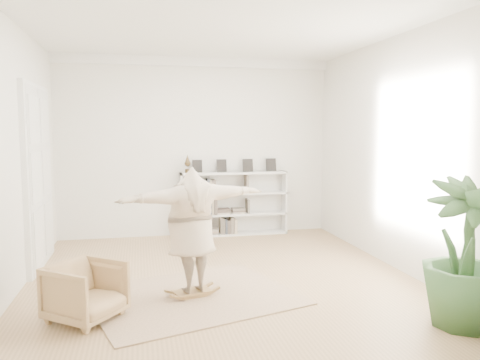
# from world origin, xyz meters

# --- Properties ---
(floor) EXTENTS (6.00, 6.00, 0.00)m
(floor) POSITION_xyz_m (0.00, 0.00, 0.00)
(floor) COLOR #92734B
(floor) RESTS_ON ground
(room_shell) EXTENTS (6.00, 6.00, 6.00)m
(room_shell) POSITION_xyz_m (0.00, 2.94, 3.51)
(room_shell) COLOR silver
(room_shell) RESTS_ON floor
(doors) EXTENTS (0.09, 1.78, 2.92)m
(doors) POSITION_xyz_m (-2.70, 1.30, 1.40)
(doors) COLOR white
(doors) RESTS_ON floor
(bookshelf) EXTENTS (2.20, 0.35, 1.64)m
(bookshelf) POSITION_xyz_m (0.74, 2.82, 0.64)
(bookshelf) COLOR silver
(bookshelf) RESTS_ON floor
(armchair) EXTENTS (1.01, 1.01, 0.66)m
(armchair) POSITION_xyz_m (-1.77, -1.16, 0.33)
(armchair) COLOR tan
(armchair) RESTS_ON floor
(rug) EXTENTS (2.97, 2.63, 0.02)m
(rug) POSITION_xyz_m (-0.51, -0.67, 0.01)
(rug) COLOR tan
(rug) RESTS_ON floor
(rocker_board) EXTENTS (0.53, 0.40, 0.10)m
(rocker_board) POSITION_xyz_m (-0.51, -0.67, 0.06)
(rocker_board) COLOR olive
(rocker_board) RESTS_ON rug
(person) EXTENTS (2.04, 1.08, 1.60)m
(person) POSITION_xyz_m (-0.51, -0.67, 0.92)
(person) COLOR #C1AB90
(person) RESTS_ON rocker_board
(houseplant) EXTENTS (0.96, 0.96, 1.64)m
(houseplant) POSITION_xyz_m (2.30, -2.19, 0.82)
(houseplant) COLOR #33582C
(houseplant) RESTS_ON floor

